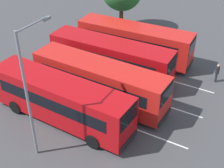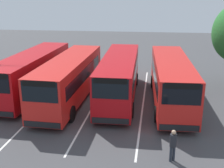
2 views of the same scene
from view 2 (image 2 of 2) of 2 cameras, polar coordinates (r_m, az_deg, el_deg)
ground_plane at (r=21.69m, az=-3.01°, el=-3.08°), size 75.24×75.24×0.00m
bus_far_left at (r=23.13m, az=-15.46°, el=2.23°), size 10.70×2.97×3.19m
bus_center_left at (r=21.05m, az=-8.43°, el=1.16°), size 10.68×2.89×3.19m
bus_center_right at (r=21.34m, az=1.46°, el=1.59°), size 10.59×2.56×3.19m
bus_far_right at (r=20.93m, az=11.64°, el=0.87°), size 10.64×2.72×3.19m
pedestrian at (r=14.11m, az=11.99°, el=-11.39°), size 0.43×0.43×1.64m
lane_stripe_outer_left at (r=22.52m, az=-11.78°, el=-2.62°), size 16.01×0.61×0.01m
lane_stripe_inner_left at (r=21.69m, az=-3.01°, el=-3.07°), size 16.01×0.61×0.01m
lane_stripe_inner_right at (r=21.39m, az=6.23°, el=-3.46°), size 16.01×0.61×0.01m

